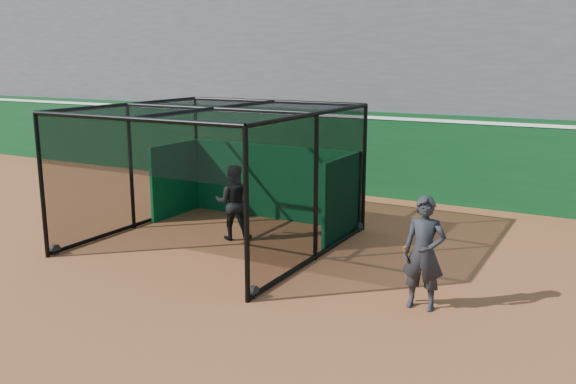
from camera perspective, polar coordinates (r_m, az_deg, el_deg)
The scene contains 6 objects.
ground at distance 11.55m, azimuth -9.17°, elevation -8.17°, with size 120.00×120.00×0.00m, color brown.
outfield_wall at distance 18.46m, azimuth 7.15°, elevation 3.76°, with size 50.00×0.50×2.50m.
grandstand at distance 21.81m, azimuth 11.19°, elevation 13.34°, with size 50.00×7.85×8.95m.
batting_cage at distance 13.43m, azimuth -6.78°, elevation 1.40°, with size 5.01×5.21×2.98m.
batter at distance 13.79m, azimuth -5.14°, elevation -0.96°, with size 0.83×0.65×1.71m, color black.
on_deck_player at distance 10.14m, azimuth 12.59°, elevation -5.62°, with size 0.72×0.50×1.89m.
Camera 1 is at (6.76, -8.46, 4.02)m, focal length 38.00 mm.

